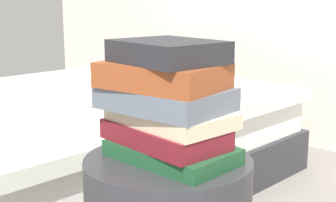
{
  "coord_description": "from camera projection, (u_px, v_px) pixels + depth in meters",
  "views": [
    {
      "loc": [
        0.75,
        -0.74,
        0.94
      ],
      "look_at": [
        0.0,
        0.0,
        0.71
      ],
      "focal_mm": 50.71,
      "sensor_mm": 36.0,
      "label": 1
    }
  ],
  "objects": [
    {
      "name": "book_maroon",
      "position": [
        164.0,
        134.0,
        1.1
      ],
      "size": [
        0.29,
        0.18,
        0.05
      ],
      "primitive_type": "cube",
      "rotation": [
        0.0,
        0.0,
        -0.05
      ],
      "color": "maroon",
      "rests_on": "book_forest"
    },
    {
      "name": "book_slate",
      "position": [
        166.0,
        98.0,
        1.09
      ],
      "size": [
        0.3,
        0.23,
        0.05
      ],
      "primitive_type": "cube",
      "rotation": [
        0.0,
        0.0,
        0.1
      ],
      "color": "slate",
      "rests_on": "book_cream"
    },
    {
      "name": "book_rust",
      "position": [
        163.0,
        75.0,
        1.07
      ],
      "size": [
        0.29,
        0.23,
        0.06
      ],
      "primitive_type": "cube",
      "rotation": [
        0.0,
        0.0,
        0.17
      ],
      "color": "#994723",
      "rests_on": "book_slate"
    },
    {
      "name": "book_charcoal",
      "position": [
        166.0,
        52.0,
        1.06
      ],
      "size": [
        0.24,
        0.21,
        0.05
      ],
      "primitive_type": "cube",
      "rotation": [
        0.0,
        0.0,
        -0.08
      ],
      "color": "#28282D",
      "rests_on": "book_rust"
    },
    {
      "name": "book_cream",
      "position": [
        170.0,
        116.0,
        1.1
      ],
      "size": [
        0.29,
        0.19,
        0.04
      ],
      "primitive_type": "cube",
      "rotation": [
        0.0,
        0.0,
        -0.05
      ],
      "color": "beige",
      "rests_on": "book_maroon"
    },
    {
      "name": "book_forest",
      "position": [
        170.0,
        152.0,
        1.1
      ],
      "size": [
        0.29,
        0.19,
        0.04
      ],
      "primitive_type": "cube",
      "rotation": [
        0.0,
        0.0,
        0.03
      ],
      "color": "#1E512D",
      "rests_on": "side_table"
    },
    {
      "name": "bed",
      "position": [
        81.0,
        137.0,
        2.43
      ],
      "size": [
        1.56,
        2.02,
        0.62
      ],
      "rotation": [
        0.0,
        0.0,
        0.01
      ],
      "color": "#2D2D33",
      "rests_on": "ground_plane"
    }
  ]
}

